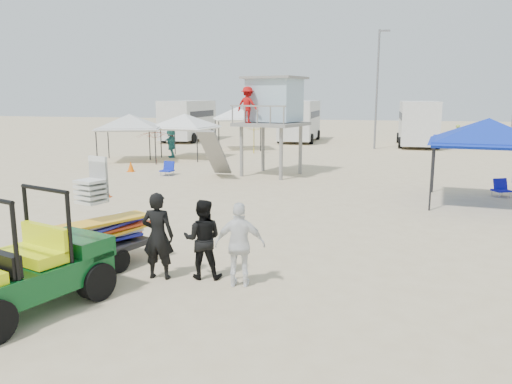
% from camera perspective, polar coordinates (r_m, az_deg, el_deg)
% --- Properties ---
extents(ground, '(140.00, 140.00, 0.00)m').
position_cam_1_polar(ground, '(10.00, -7.09, -10.40)').
color(ground, beige).
rests_on(ground, ground).
extents(utility_cart, '(2.11, 2.98, 2.05)m').
position_cam_1_polar(utility_cart, '(9.27, -25.24, -6.86)').
color(utility_cart, '#0B481B').
rests_on(utility_cart, ground).
extents(surf_trailer, '(1.80, 2.51, 2.10)m').
position_cam_1_polar(surf_trailer, '(11.12, -17.59, -4.01)').
color(surf_trailer, black).
rests_on(surf_trailer, ground).
extents(man_left, '(0.68, 0.48, 1.77)m').
position_cam_1_polar(man_left, '(10.15, -11.14, -4.94)').
color(man_left, black).
rests_on(man_left, ground).
extents(man_mid, '(0.88, 0.74, 1.61)m').
position_cam_1_polar(man_mid, '(10.07, -6.12, -5.37)').
color(man_mid, black).
rests_on(man_mid, ground).
extents(man_right, '(1.02, 0.57, 1.65)m').
position_cam_1_polar(man_right, '(9.58, -1.83, -6.04)').
color(man_right, white).
rests_on(man_right, ground).
extents(lifeguard_tower, '(3.38, 3.38, 4.39)m').
position_cam_1_polar(lifeguard_tower, '(23.11, 1.67, 10.04)').
color(lifeguard_tower, gray).
rests_on(lifeguard_tower, ground).
extents(canopy_blue, '(3.84, 3.84, 3.31)m').
position_cam_1_polar(canopy_blue, '(18.32, 25.07, 7.21)').
color(canopy_blue, black).
rests_on(canopy_blue, ground).
extents(canopy_white_a, '(3.44, 3.44, 3.00)m').
position_cam_1_polar(canopy_white_a, '(29.81, -8.16, 8.56)').
color(canopy_white_a, black).
rests_on(canopy_white_a, ground).
extents(canopy_white_b, '(4.12, 4.12, 3.05)m').
position_cam_1_polar(canopy_white_b, '(28.93, -14.27, 8.36)').
color(canopy_white_b, black).
rests_on(canopy_white_b, ground).
extents(canopy_white_c, '(3.85, 3.85, 3.29)m').
position_cam_1_polar(canopy_white_c, '(34.38, -2.18, 9.43)').
color(canopy_white_c, black).
rests_on(canopy_white_c, ground).
extents(umbrella_a, '(2.16, 2.19, 1.81)m').
position_cam_1_polar(umbrella_a, '(27.53, -11.43, 5.04)').
color(umbrella_a, red).
rests_on(umbrella_a, ground).
extents(umbrella_b, '(2.93, 2.94, 1.91)m').
position_cam_1_polar(umbrella_b, '(31.92, -0.21, 6.12)').
color(umbrella_b, gold).
rests_on(umbrella_b, ground).
extents(cone_near, '(0.34, 0.34, 0.50)m').
position_cam_1_polar(cone_near, '(18.85, -16.80, 0.14)').
color(cone_near, '#FF4808').
rests_on(cone_near, ground).
extents(cone_far, '(0.34, 0.34, 0.50)m').
position_cam_1_polar(cone_far, '(25.02, -14.12, 2.84)').
color(cone_far, '#FF6608').
rests_on(cone_far, ground).
extents(beach_chair_a, '(0.60, 0.64, 0.64)m').
position_cam_1_polar(beach_chair_a, '(23.55, -10.04, 2.67)').
color(beach_chair_a, '#1124B8').
rests_on(beach_chair_a, ground).
extents(beach_chair_b, '(0.71, 0.78, 0.64)m').
position_cam_1_polar(beach_chair_b, '(20.42, 26.17, 0.46)').
color(beach_chair_b, '#0E0FA0').
rests_on(beach_chair_b, ground).
extents(rv_far_left, '(2.64, 6.80, 3.25)m').
position_cam_1_polar(rv_far_left, '(41.66, -7.76, 8.31)').
color(rv_far_left, silver).
rests_on(rv_far_left, ground).
extents(rv_mid_left, '(2.65, 6.50, 3.25)m').
position_cam_1_polar(rv_mid_left, '(40.71, 5.02, 8.30)').
color(rv_mid_left, silver).
rests_on(rv_mid_left, ground).
extents(rv_mid_right, '(2.64, 7.00, 3.25)m').
position_cam_1_polar(rv_mid_right, '(38.79, 18.02, 7.69)').
color(rv_mid_right, silver).
rests_on(rv_mid_right, ground).
extents(light_pole_left, '(0.14, 0.14, 8.00)m').
position_cam_1_polar(light_pole_left, '(35.67, 13.65, 11.22)').
color(light_pole_left, slate).
rests_on(light_pole_left, ground).
extents(distant_beachgoers, '(18.91, 18.58, 1.82)m').
position_cam_1_polar(distant_beachgoers, '(27.14, 5.17, 5.11)').
color(distant_beachgoers, '#A2C549').
rests_on(distant_beachgoers, ground).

